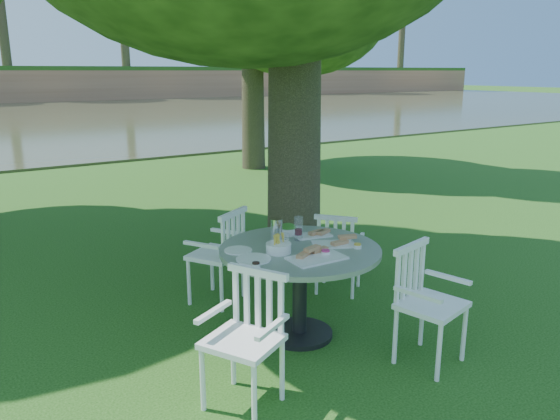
% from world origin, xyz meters
% --- Properties ---
extents(ground, '(140.00, 140.00, 0.00)m').
position_xyz_m(ground, '(0.00, 0.00, 0.00)').
color(ground, '#133E0D').
rests_on(ground, ground).
extents(table, '(1.31, 1.31, 0.78)m').
position_xyz_m(table, '(-0.40, -0.69, 0.62)').
color(table, black).
rests_on(table, ground).
extents(chair_ne, '(0.57, 0.57, 0.83)m').
position_xyz_m(chair_ne, '(0.43, -0.16, 0.49)').
color(chair_ne, white).
rests_on(chair_ne, ground).
extents(chair_nw, '(0.62, 0.61, 0.92)m').
position_xyz_m(chair_nw, '(-0.59, 0.27, 0.54)').
color(chair_nw, white).
rests_on(chair_nw, ground).
extents(chair_sw, '(0.58, 0.60, 0.90)m').
position_xyz_m(chair_sw, '(-1.21, -1.24, 0.53)').
color(chair_sw, white).
rests_on(chair_sw, ground).
extents(chair_se, '(0.54, 0.52, 0.91)m').
position_xyz_m(chair_se, '(0.15, -1.50, 0.53)').
color(chair_se, white).
rests_on(chair_se, ground).
extents(tableware, '(1.07, 0.89, 0.20)m').
position_xyz_m(tableware, '(-0.45, -0.63, 0.82)').
color(tableware, white).
rests_on(tableware, table).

